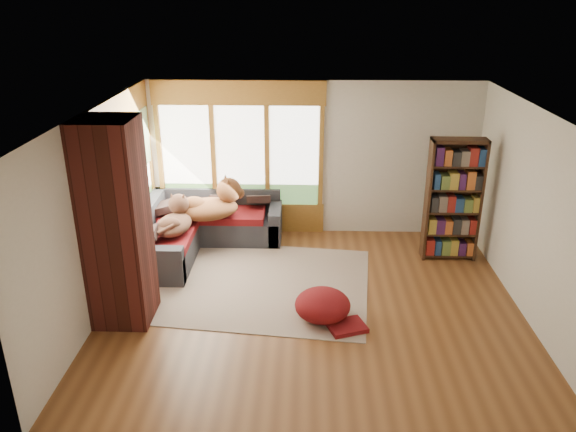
% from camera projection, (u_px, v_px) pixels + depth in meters
% --- Properties ---
extents(floor, '(5.50, 5.50, 0.00)m').
position_uv_depth(floor, '(312.00, 305.00, 7.53)').
color(floor, brown).
rests_on(floor, ground).
extents(ceiling, '(5.50, 5.50, 0.00)m').
position_uv_depth(ceiling, '(316.00, 113.00, 6.55)').
color(ceiling, white).
extents(wall_back, '(5.50, 0.04, 2.60)m').
position_uv_depth(wall_back, '(312.00, 159.00, 9.35)').
color(wall_back, silver).
rests_on(wall_back, ground).
extents(wall_front, '(5.50, 0.04, 2.60)m').
position_uv_depth(wall_front, '(317.00, 328.00, 4.73)').
color(wall_front, silver).
rests_on(wall_front, ground).
extents(wall_left, '(0.04, 5.00, 2.60)m').
position_uv_depth(wall_left, '(97.00, 213.00, 7.12)').
color(wall_left, silver).
rests_on(wall_left, ground).
extents(wall_right, '(0.04, 5.00, 2.60)m').
position_uv_depth(wall_right, '(535.00, 218.00, 6.96)').
color(wall_right, silver).
rests_on(wall_right, ground).
extents(windows_back, '(2.82, 0.10, 1.90)m').
position_uv_depth(windows_back, '(240.00, 156.00, 9.34)').
color(windows_back, olive).
rests_on(windows_back, wall_back).
extents(windows_left, '(0.10, 2.62, 1.90)m').
position_uv_depth(windows_left, '(127.00, 180.00, 8.21)').
color(windows_left, olive).
rests_on(windows_left, wall_left).
extents(roller_blind, '(0.03, 0.72, 0.90)m').
position_uv_depth(roller_blind, '(142.00, 139.00, 8.82)').
color(roller_blind, gray).
rests_on(roller_blind, wall_left).
extents(brick_chimney, '(0.70, 0.70, 2.60)m').
position_uv_depth(brick_chimney, '(116.00, 224.00, 6.78)').
color(brick_chimney, '#471914').
rests_on(brick_chimney, ground).
extents(sectional_sofa, '(2.20, 2.20, 0.80)m').
position_uv_depth(sectional_sofa, '(190.00, 232.00, 9.04)').
color(sectional_sofa, '#28292E').
rests_on(sectional_sofa, ground).
extents(area_rug, '(3.59, 2.90, 0.01)m').
position_uv_depth(area_rug, '(251.00, 283.00, 8.09)').
color(area_rug, beige).
rests_on(area_rug, ground).
extents(bookshelf, '(0.82, 0.27, 1.92)m').
position_uv_depth(bookshelf, '(453.00, 200.00, 8.52)').
color(bookshelf, '#392113').
rests_on(bookshelf, ground).
extents(pouf, '(0.88, 0.88, 0.39)m').
position_uv_depth(pouf, '(323.00, 304.00, 7.17)').
color(pouf, maroon).
rests_on(pouf, area_rug).
extents(dog_tan, '(1.15, 0.92, 0.57)m').
position_uv_depth(dog_tan, '(213.00, 201.00, 8.89)').
color(dog_tan, brown).
rests_on(dog_tan, sectional_sofa).
extents(dog_brindle, '(0.58, 0.87, 0.45)m').
position_uv_depth(dog_brindle, '(175.00, 217.00, 8.44)').
color(dog_brindle, '#402419').
rests_on(dog_brindle, sectional_sofa).
extents(throw_pillows, '(1.98, 1.68, 0.45)m').
position_uv_depth(throw_pillows, '(195.00, 205.00, 8.93)').
color(throw_pillows, black).
rests_on(throw_pillows, sectional_sofa).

